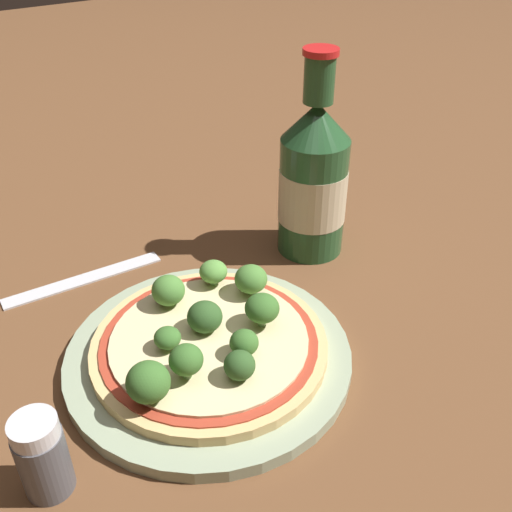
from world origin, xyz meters
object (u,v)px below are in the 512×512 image
object	(u,v)px
beer_bottle	(313,180)
pepper_shaker	(42,456)
pizza	(209,344)
fork	(84,279)

from	to	relation	value
beer_bottle	pepper_shaker	xyz separation A→B (m)	(0.14, -0.33, -0.05)
pizza	pepper_shaker	distance (m)	0.16
beer_bottle	fork	bearing A→B (deg)	-108.10
pizza	fork	size ratio (longest dim) A/B	1.23
pepper_shaker	fork	size ratio (longest dim) A/B	0.40
pizza	beer_bottle	xyz separation A→B (m)	(-0.10, 0.18, 0.06)
beer_bottle	pepper_shaker	world-z (taller)	beer_bottle
pizza	beer_bottle	bearing A→B (deg)	118.14
beer_bottle	pepper_shaker	bearing A→B (deg)	-66.67
pizza	pepper_shaker	size ratio (longest dim) A/B	3.03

